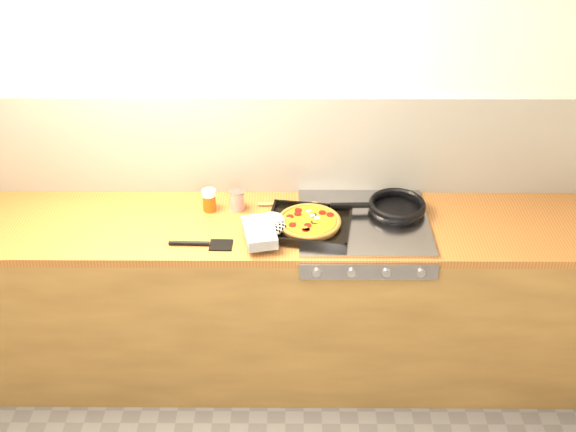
{
  "coord_description": "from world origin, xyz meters",
  "views": [
    {
      "loc": [
        0.12,
        -1.7,
        2.72
      ],
      "look_at": [
        0.1,
        1.08,
        0.95
      ],
      "focal_mm": 45.0,
      "sensor_mm": 36.0,
      "label": 1
    }
  ],
  "objects_px": {
    "pizza_on_tray": "(296,224)",
    "juice_glass": "(209,200)",
    "tomato_can": "(237,200)",
    "frying_pan": "(396,207)"
  },
  "relations": [
    {
      "from": "pizza_on_tray",
      "to": "tomato_can",
      "type": "height_order",
      "value": "tomato_can"
    },
    {
      "from": "pizza_on_tray",
      "to": "juice_glass",
      "type": "bearing_deg",
      "value": 155.45
    },
    {
      "from": "tomato_can",
      "to": "juice_glass",
      "type": "distance_m",
      "value": 0.13
    },
    {
      "from": "pizza_on_tray",
      "to": "juice_glass",
      "type": "relative_size",
      "value": 4.76
    },
    {
      "from": "pizza_on_tray",
      "to": "tomato_can",
      "type": "bearing_deg",
      "value": 145.17
    },
    {
      "from": "pizza_on_tray",
      "to": "juice_glass",
      "type": "height_order",
      "value": "juice_glass"
    },
    {
      "from": "tomato_can",
      "to": "frying_pan",
      "type": "bearing_deg",
      "value": -2.69
    },
    {
      "from": "pizza_on_tray",
      "to": "frying_pan",
      "type": "relative_size",
      "value": 1.14
    },
    {
      "from": "pizza_on_tray",
      "to": "frying_pan",
      "type": "xyz_separation_m",
      "value": [
        0.47,
        0.16,
        -0.0
      ]
    },
    {
      "from": "tomato_can",
      "to": "juice_glass",
      "type": "height_order",
      "value": "juice_glass"
    }
  ]
}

